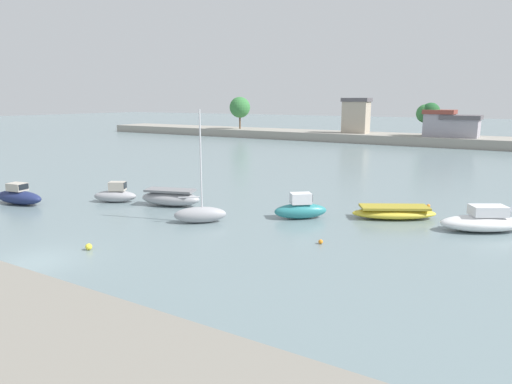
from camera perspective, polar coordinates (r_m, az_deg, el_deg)
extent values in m
plane|color=slate|center=(24.82, -26.32, -7.98)|extent=(400.00, 400.00, 0.00)
ellipsoid|color=navy|center=(38.66, -27.82, -0.61)|extent=(4.52, 2.03, 1.04)
cube|color=#BCB2A3|center=(38.56, -27.99, 0.58)|extent=(1.45, 1.14, 0.58)
cube|color=black|center=(38.05, -27.36, 0.60)|extent=(0.21, 0.86, 0.41)
ellipsoid|color=#9E9EA3|center=(36.63, -17.40, -0.51)|extent=(3.45, 2.63, 0.91)
cube|color=#BCB2A3|center=(36.40, -17.15, 0.71)|extent=(1.41, 1.23, 0.69)
cube|color=black|center=(36.20, -16.26, 0.82)|extent=(0.39, 0.63, 0.48)
ellipsoid|color=#9E9EA3|center=(34.30, -10.76, -0.82)|extent=(4.88, 2.94, 1.09)
cube|color=slate|center=(34.17, -10.80, 0.21)|extent=(3.92, 2.42, 0.17)
ellipsoid|color=#9E9EA3|center=(29.32, -7.07, -2.87)|extent=(3.30, 2.99, 1.04)
cylinder|color=silver|center=(28.63, -7.02, 4.16)|extent=(0.10, 0.10, 6.19)
cylinder|color=#B7B7BC|center=(29.04, -8.47, -0.65)|extent=(1.11, 0.93, 0.08)
ellipsoid|color=teal|center=(30.24, 5.66, -2.41)|extent=(3.52, 3.19, 1.03)
cube|color=silver|center=(30.04, 5.69, -0.80)|extent=(1.62, 1.56, 0.71)
cube|color=black|center=(30.19, 6.93, -0.63)|extent=(0.58, 0.68, 0.50)
ellipsoid|color=yellow|center=(31.51, 17.06, -2.60)|extent=(5.75, 4.32, 0.70)
cube|color=#A8952A|center=(31.41, 17.10, -1.85)|extent=(4.63, 3.52, 0.16)
ellipsoid|color=white|center=(30.49, 26.69, -3.55)|extent=(5.31, 4.23, 0.97)
cube|color=silver|center=(30.45, 27.34, -2.11)|extent=(2.36, 2.06, 0.60)
cube|color=black|center=(30.91, 29.04, -1.97)|extent=(0.61, 0.96, 0.42)
sphere|color=orange|center=(25.22, 8.18, -6.25)|extent=(0.25, 0.25, 0.25)
sphere|color=yellow|center=(25.56, -20.42, -6.52)|extent=(0.36, 0.36, 0.36)
sphere|color=orange|center=(35.47, 20.97, -1.66)|extent=(0.28, 0.28, 0.28)
cube|color=gray|center=(86.54, 17.54, 6.44)|extent=(135.72, 9.56, 1.59)
cube|color=#B2A38E|center=(88.12, 12.54, 9.20)|extent=(4.62, 3.14, 5.83)
cube|color=#565156|center=(88.05, 12.63, 11.32)|extent=(5.08, 3.45, 0.70)
cube|color=#99939E|center=(83.94, 22.15, 7.83)|extent=(4.53, 4.43, 3.82)
cube|color=brown|center=(83.86, 22.27, 9.37)|extent=(4.98, 4.87, 0.70)
cube|color=#99939E|center=(84.00, 24.46, 7.36)|extent=(5.72, 5.35, 2.96)
cube|color=#565156|center=(83.91, 24.57, 8.61)|extent=(6.29, 5.88, 0.70)
cylinder|color=brown|center=(84.47, 21.09, 7.60)|extent=(0.36, 0.36, 2.85)
sphere|color=#235B2D|center=(84.36, 21.22, 9.43)|extent=(3.19, 3.19, 3.19)
cylinder|color=brown|center=(84.67, 20.56, 7.55)|extent=(0.36, 0.36, 2.55)
sphere|color=#387A3D|center=(84.56, 20.68, 9.28)|extent=(3.22, 3.22, 3.22)
cylinder|color=brown|center=(98.75, -2.05, 8.82)|extent=(0.36, 0.36, 2.80)
sphere|color=#387A3D|center=(98.65, -2.06, 10.66)|extent=(4.44, 4.44, 4.44)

